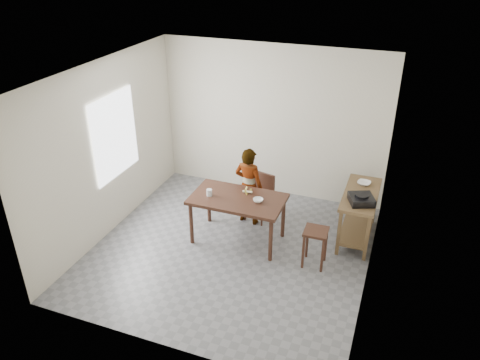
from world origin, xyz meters
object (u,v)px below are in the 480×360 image
at_px(prep_counter, 358,216).
at_px(child, 249,186).
at_px(stool, 315,247).
at_px(dining_chair, 259,198).
at_px(dining_table, 238,219).

relative_size(prep_counter, child, 0.91).
xyz_separation_m(prep_counter, stool, (-0.47, -0.89, -0.11)).
bearing_deg(dining_chair, stool, -24.52).
xyz_separation_m(prep_counter, dining_chair, (-1.61, -0.01, -0.01)).
bearing_deg(child, dining_table, 99.85).
xyz_separation_m(prep_counter, child, (-1.74, -0.14, 0.26)).
bearing_deg(stool, child, 149.34).
bearing_deg(stool, dining_table, 171.11).
height_order(prep_counter, stool, prep_counter).
bearing_deg(dining_chair, child, -121.47).
distance_m(dining_chair, stool, 1.44).
height_order(dining_table, child, child).
distance_m(prep_counter, child, 1.77).
xyz_separation_m(dining_table, dining_chair, (0.11, 0.69, 0.01)).
distance_m(dining_table, stool, 1.26).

